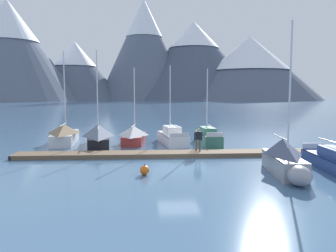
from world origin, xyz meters
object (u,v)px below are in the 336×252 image
object	(u,v)px
mooring_buoy_channel_marker	(145,170)
person_on_dock	(198,138)
sailboat_second_berth	(98,136)
sailboat_mid_dock_port	(134,135)
sailboat_mid_dock_starboard	(171,136)
sailboat_far_berth	(207,137)
sailboat_nearest_berth	(65,134)
sailboat_outer_slip	(285,158)

from	to	relation	value
mooring_buoy_channel_marker	person_on_dock	bearing A→B (deg)	52.86
sailboat_second_berth	sailboat_mid_dock_port	xyz separation A→B (m)	(3.10, 1.50, -0.15)
sailboat_second_berth	sailboat_mid_dock_starboard	xyz separation A→B (m)	(6.47, 1.12, -0.31)
sailboat_second_berth	mooring_buoy_channel_marker	size ratio (longest dim) A/B	13.24
sailboat_far_berth	sailboat_second_berth	bearing A→B (deg)	-176.87
sailboat_mid_dock_starboard	sailboat_nearest_berth	bearing A→B (deg)	174.45
sailboat_nearest_berth	person_on_dock	xyz separation A→B (m)	(10.94, -6.93, 0.41)
person_on_dock	mooring_buoy_channel_marker	xyz separation A→B (m)	(-4.16, -5.50, -0.99)
mooring_buoy_channel_marker	sailboat_outer_slip	bearing A→B (deg)	-5.61
sailboat_nearest_berth	mooring_buoy_channel_marker	distance (m)	14.17
sailboat_far_berth	sailboat_outer_slip	xyz separation A→B (m)	(1.85, -11.68, 0.31)
person_on_dock	sailboat_mid_dock_starboard	bearing A→B (deg)	102.28
sailboat_mid_dock_starboard	sailboat_far_berth	size ratio (longest dim) A/B	1.05
sailboat_far_berth	mooring_buoy_channel_marker	size ratio (longest dim) A/B	10.85
sailboat_nearest_berth	person_on_dock	size ratio (longest dim) A/B	4.93
sailboat_outer_slip	mooring_buoy_channel_marker	bearing A→B (deg)	174.39
sailboat_mid_dock_starboard	sailboat_far_berth	world-z (taller)	sailboat_mid_dock_starboard
sailboat_mid_dock_port	sailboat_far_berth	world-z (taller)	sailboat_mid_dock_port
sailboat_nearest_berth	sailboat_mid_dock_port	xyz separation A→B (m)	(6.26, -0.55, -0.08)
sailboat_second_berth	sailboat_outer_slip	size ratio (longest dim) A/B	0.97
sailboat_second_berth	sailboat_outer_slip	distance (m)	16.02
sailboat_outer_slip	person_on_dock	size ratio (longest dim) A/B	5.00
sailboat_second_berth	sailboat_mid_dock_starboard	size ratio (longest dim) A/B	1.16
sailboat_mid_dock_starboard	person_on_dock	size ratio (longest dim) A/B	4.20
sailboat_far_berth	sailboat_nearest_berth	bearing A→B (deg)	173.21
sailboat_far_berth	person_on_dock	size ratio (longest dim) A/B	3.99
sailboat_mid_dock_starboard	sailboat_second_berth	bearing A→B (deg)	-170.18
sailboat_nearest_berth	person_on_dock	bearing A→B (deg)	-32.37
sailboat_second_berth	sailboat_mid_dock_port	bearing A→B (deg)	25.86
sailboat_outer_slip	mooring_buoy_channel_marker	xyz separation A→B (m)	(-7.89, 0.78, -0.67)
sailboat_second_berth	sailboat_mid_dock_starboard	bearing A→B (deg)	9.82
sailboat_second_berth	sailboat_far_berth	bearing A→B (deg)	3.13
sailboat_mid_dock_port	sailboat_far_berth	size ratio (longest dim) A/B	1.02
sailboat_mid_dock_port	sailboat_outer_slip	bearing A→B (deg)	-56.42
sailboat_nearest_berth	sailboat_second_berth	world-z (taller)	sailboat_nearest_berth
person_on_dock	sailboat_second_berth	bearing A→B (deg)	147.89
sailboat_second_berth	mooring_buoy_channel_marker	world-z (taller)	sailboat_second_berth
sailboat_mid_dock_port	sailboat_mid_dock_starboard	bearing A→B (deg)	-6.49
person_on_dock	sailboat_outer_slip	bearing A→B (deg)	-59.28
sailboat_second_berth	sailboat_far_berth	size ratio (longest dim) A/B	1.22
sailboat_nearest_berth	sailboat_far_berth	xyz separation A→B (m)	(12.82, -1.53, -0.22)
sailboat_far_berth	person_on_dock	distance (m)	5.76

